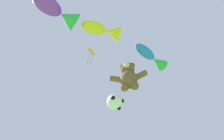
% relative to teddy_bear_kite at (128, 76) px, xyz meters
% --- Properties ---
extents(teddy_bear_kite, '(1.94, 0.86, 1.97)m').
position_rel_teddy_bear_kite_xyz_m(teddy_bear_kite, '(0.00, 0.00, 0.00)').
color(teddy_bear_kite, brown).
extents(soccer_ball_kite, '(0.78, 0.78, 0.72)m').
position_rel_teddy_bear_kite_xyz_m(soccer_ball_kite, '(-0.73, 0.03, -1.58)').
color(soccer_ball_kite, white).
extents(fish_kite_cobalt, '(1.85, 2.15, 0.73)m').
position_rel_teddy_bear_kite_xyz_m(fish_kite_cobalt, '(1.43, 0.13, 1.45)').
color(fish_kite_cobalt, blue).
extents(fish_kite_goldfin, '(2.08, 1.59, 0.83)m').
position_rel_teddy_bear_kite_xyz_m(fish_kite_goldfin, '(-0.86, -2.08, 1.43)').
color(fish_kite_goldfin, yellow).
extents(fish_kite_violet, '(2.16, 2.29, 1.06)m').
position_rel_teddy_bear_kite_xyz_m(fish_kite_violet, '(-2.77, -3.42, 1.56)').
color(fish_kite_violet, purple).
extents(diamond_kite, '(0.65, 0.84, 2.36)m').
position_rel_teddy_bear_kite_xyz_m(diamond_kite, '(-2.71, 0.94, 4.56)').
color(diamond_kite, yellow).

